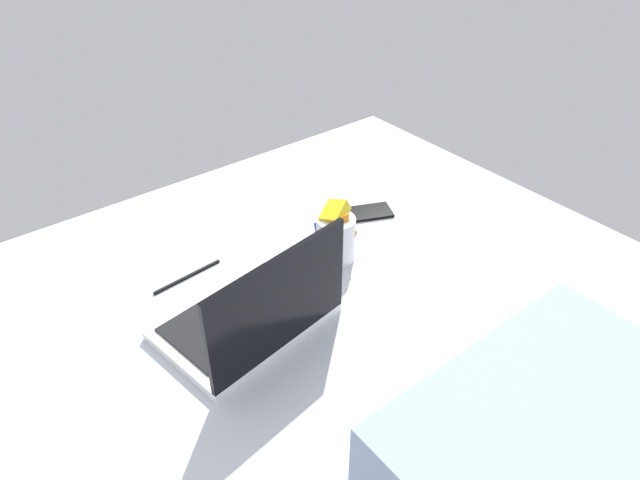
{
  "coord_description": "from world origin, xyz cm",
  "views": [
    {
      "loc": [
        41.14,
        66.9,
        100.16
      ],
      "look_at": [
        -24.22,
        -16.33,
        24.0
      ],
      "focal_mm": 32.27,
      "sensor_mm": 36.0,
      "label": 1
    }
  ],
  "objects_px": {
    "laptop": "(254,316)",
    "cell_phone": "(365,213)",
    "pillow": "(558,445)",
    "snack_cup": "(335,236)"
  },
  "relations": [
    {
      "from": "laptop",
      "to": "pillow",
      "type": "relative_size",
      "value": 0.69
    },
    {
      "from": "snack_cup",
      "to": "pillow",
      "type": "xyz_separation_m",
      "value": [
        0.08,
        0.63,
        0.0
      ]
    },
    {
      "from": "snack_cup",
      "to": "cell_phone",
      "type": "relative_size",
      "value": 1.08
    },
    {
      "from": "pillow",
      "to": "laptop",
      "type": "bearing_deg",
      "value": -69.99
    },
    {
      "from": "snack_cup",
      "to": "laptop",
      "type": "bearing_deg",
      "value": 17.82
    },
    {
      "from": "laptop",
      "to": "cell_phone",
      "type": "distance_m",
      "value": 0.5
    },
    {
      "from": "laptop",
      "to": "cell_phone",
      "type": "bearing_deg",
      "value": -166.63
    },
    {
      "from": "snack_cup",
      "to": "cell_phone",
      "type": "distance_m",
      "value": 0.21
    },
    {
      "from": "cell_phone",
      "to": "pillow",
      "type": "height_order",
      "value": "pillow"
    },
    {
      "from": "cell_phone",
      "to": "pillow",
      "type": "bearing_deg",
      "value": 4.14
    }
  ]
}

